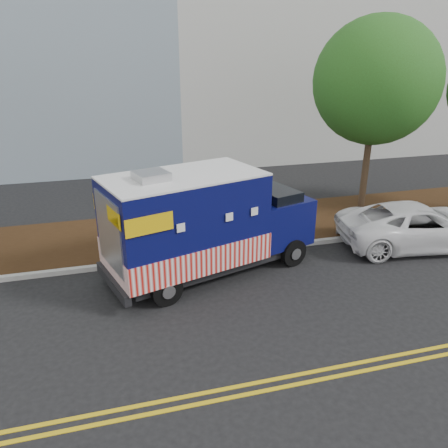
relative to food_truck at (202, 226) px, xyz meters
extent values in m
plane|color=black|center=(-0.52, -0.42, -1.49)|extent=(120.00, 120.00, 0.00)
cube|color=#9E9E99|center=(-0.52, 0.98, -1.42)|extent=(120.00, 0.18, 0.15)
cube|color=black|center=(-0.52, 3.08, -1.42)|extent=(120.00, 4.00, 0.15)
cube|color=gold|center=(-0.52, -4.87, -1.49)|extent=(120.00, 0.10, 0.01)
cube|color=gold|center=(-0.52, -5.12, -1.49)|extent=(120.00, 0.10, 0.01)
cylinder|color=#38281C|center=(7.38, 3.41, 0.49)|extent=(0.26, 0.26, 3.97)
sphere|color=#295317|center=(7.38, 3.41, 3.63)|extent=(4.62, 4.62, 4.62)
cube|color=black|center=(0.35, 0.10, -1.07)|extent=(5.98, 3.49, 0.28)
cube|color=#0A0C46|center=(-0.53, -0.16, 0.33)|extent=(4.74, 3.46, 2.43)
cube|color=#B6110B|center=(-0.53, -0.16, -0.53)|extent=(4.80, 3.53, 0.76)
cube|color=white|center=(-0.53, -0.16, 1.56)|extent=(4.74, 3.46, 0.06)
cube|color=#B7B7BA|center=(-1.40, -0.43, 1.69)|extent=(1.01, 1.01, 0.22)
cube|color=#0A0C46|center=(2.38, 0.72, -0.23)|extent=(2.37, 2.61, 1.42)
cube|color=black|center=(2.33, 0.70, 0.45)|extent=(1.54, 2.18, 0.66)
cube|color=black|center=(3.27, 0.99, -0.70)|extent=(0.67, 1.96, 0.30)
cube|color=black|center=(-2.61, -0.79, -1.04)|extent=(0.84, 2.23, 0.28)
cube|color=#B7B7BA|center=(-2.58, -0.78, 0.38)|extent=(0.57, 1.75, 1.92)
cube|color=#B7B7BA|center=(-0.59, 1.08, 0.38)|extent=(1.75, 0.57, 1.11)
cube|color=#E8B60C|center=(-1.63, -1.76, 0.88)|extent=(1.17, 0.37, 0.46)
cube|color=#E8B60C|center=(-2.33, 0.55, 0.88)|extent=(1.17, 0.37, 0.46)
cylinder|color=black|center=(2.78, -0.24, -1.07)|extent=(0.90, 0.52, 0.85)
cylinder|color=black|center=(2.18, 1.74, -1.07)|extent=(0.90, 0.52, 0.85)
cylinder|color=black|center=(-1.29, -1.47, -1.07)|extent=(0.90, 0.52, 0.85)
cylinder|color=black|center=(-1.89, 0.50, -1.07)|extent=(0.90, 0.52, 0.85)
imported|color=white|center=(7.39, -0.01, -0.76)|extent=(5.57, 3.19, 1.46)
camera|label=1|loc=(-2.42, -11.37, 4.68)|focal=35.00mm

